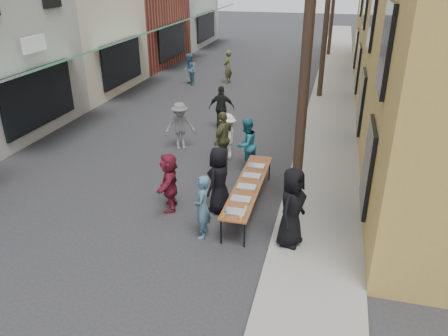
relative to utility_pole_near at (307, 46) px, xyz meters
The scene contains 26 objects.
ground 6.91m from the utility_pole_near, 145.10° to the right, with size 120.00×120.00×0.00m, color #28282B.
sidewalk 12.82m from the utility_pole_near, 86.66° to the left, with size 2.20×60.00×0.10m, color gray.
storefront_row 18.65m from the utility_pole_near, 140.09° to the left, with size 8.00×37.00×9.00m.
utility_pole_near is the anchor object (origin of this frame).
utility_pole_mid 12.00m from the utility_pole_near, 90.00° to the left, with size 0.26×0.26×9.00m, color #2D2116.
serving_table 4.00m from the utility_pole_near, behind, with size 0.70×4.00×0.75m.
catering_tray_sausage 4.28m from the utility_pole_near, 126.99° to the right, with size 0.50×0.33×0.08m, color maroon.
catering_tray_foil_b 4.07m from the utility_pole_near, 140.59° to the right, with size 0.50×0.33×0.08m, color #B2B2B7.
catering_tray_buns 3.94m from the utility_pole_near, 164.52° to the right, with size 0.50×0.33×0.08m, color tan.
catering_tray_foil_d 3.94m from the utility_pole_near, 165.01° to the left, with size 0.50×0.33×0.08m, color #B2B2B7.
catering_tray_buns_end 4.06m from the utility_pole_near, 140.91° to the left, with size 0.50×0.33×0.08m, color tan.
condiment_jar_a 4.48m from the utility_pole_near, 126.88° to the right, with size 0.07×0.07×0.08m, color #A57F26.
condiment_jar_b 4.43m from the utility_pole_near, 128.30° to the right, with size 0.07×0.07×0.08m, color #A57F26.
condiment_jar_c 4.39m from the utility_pole_near, 129.81° to the right, with size 0.07×0.07×0.08m, color #A57F26.
cup_stack 4.31m from the utility_pole_near, 119.02° to the right, with size 0.08×0.08×0.12m, color tan.
guest_front_a 4.13m from the utility_pole_near, 169.67° to the right, with size 0.91×0.59×1.86m, color black.
guest_front_b 4.56m from the utility_pole_near, 140.74° to the right, with size 0.61×0.40×1.67m, color #446C83.
guest_front_c 4.79m from the utility_pole_near, 127.15° to the left, with size 0.85×0.66×1.75m, color teal.
guest_front_d 5.60m from the utility_pole_near, 129.92° to the left, with size 1.04×0.60×1.61m, color white.
guest_front_e 5.18m from the utility_pole_near, 135.75° to the left, with size 1.10×0.46×1.88m, color brown.
guest_queue_back 5.03m from the utility_pole_near, 169.58° to the right, with size 1.54×0.49×1.66m, color maroon.
server 3.79m from the utility_pole_near, 88.24° to the right, with size 0.96×0.63×1.97m, color black.
passerby_left 6.89m from the utility_pole_near, 141.52° to the left, with size 1.13×0.65×1.75m, color slate.
passerby_mid 8.02m from the utility_pole_near, 120.91° to the left, with size 1.05×0.44×1.80m, color black.
passerby_right 15.18m from the utility_pole_near, 111.12° to the left, with size 0.68×0.45×1.87m, color #525832.
passerby_far 15.18m from the utility_pole_near, 119.68° to the left, with size 0.86×0.67×1.77m, color teal.
Camera 1 is at (5.02, -7.56, 6.18)m, focal length 35.00 mm.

